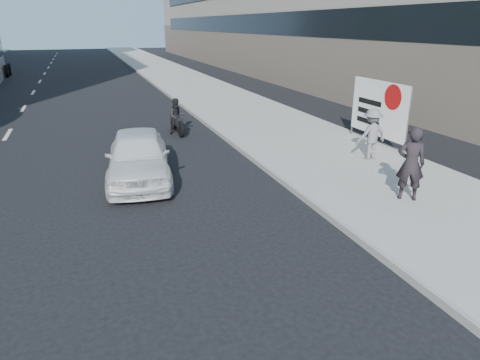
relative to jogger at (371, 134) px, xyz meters
name	(u,v)px	position (x,y,z in m)	size (l,w,h in m)	color
ground	(336,299)	(-4.84, -5.85, -0.95)	(160.00, 160.00, 0.00)	black
near_sidewalk	(215,96)	(-0.84, 14.15, -0.87)	(5.00, 120.00, 0.15)	gray
jogger	(371,134)	(0.00, 0.00, 0.00)	(1.03, 0.59, 1.59)	slate
pedestrian_woman	(411,164)	(-1.16, -3.09, 0.10)	(0.65, 0.43, 1.79)	black
protest_banner	(379,109)	(1.34, 1.51, 0.45)	(0.08, 3.06, 2.20)	#4C4C4C
white_sedan_near	(138,156)	(-7.05, 0.91, -0.23)	(1.69, 4.19, 1.43)	white
motorcycle	(177,118)	(-4.87, 5.98, -0.31)	(0.71, 2.04, 1.42)	black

